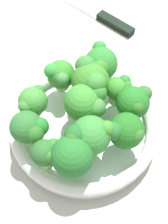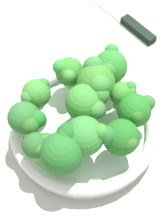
{
  "view_description": "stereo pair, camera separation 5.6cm",
  "coord_description": "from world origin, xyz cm",
  "views": [
    {
      "loc": [
        26.62,
        -18.76,
        54.59
      ],
      "look_at": [
        2.66,
        -0.51,
        7.12
      ],
      "focal_mm": 53.23,
      "sensor_mm": 36.0,
      "label": 1
    },
    {
      "loc": [
        29.59,
        -14.0,
        54.59
      ],
      "look_at": [
        2.66,
        -0.51,
        7.12
      ],
      "focal_mm": 53.23,
      "sensor_mm": 36.0,
      "label": 2
    }
  ],
  "objects": [
    {
      "name": "ground_plane",
      "position": [
        0.0,
        0.0,
        -1.25
      ],
      "size": [
        130.0,
        130.0,
        2.5
      ],
      "primitive_type": "cube",
      "color": "#AAABA2"
    },
    {
      "name": "bowl",
      "position": [
        2.66,
        -0.51,
        2.1
      ],
      "size": [
        26.87,
        26.87,
        4.12
      ],
      "color": "silver",
      "rests_on": "ground_plane"
    },
    {
      "name": "broccoli_floret_0",
      "position": [
        -3.0,
        7.52,
        8.59
      ],
      "size": [
        6.56,
        6.3,
        7.43
      ],
      "color": "#83B251",
      "rests_on": "bowl"
    },
    {
      "name": "broccoli_floret_1",
      "position": [
        -6.02,
        0.68,
        7.64
      ],
      "size": [
        5.61,
        5.46,
        6.22
      ],
      "color": "#9BD169",
      "rests_on": "bowl"
    },
    {
      "name": "broccoli_floret_2",
      "position": [
        1.88,
        0.73,
        8.22
      ],
      "size": [
        7.21,
        7.19,
        7.29
      ],
      "color": "#94C862",
      "rests_on": "bowl"
    },
    {
      "name": "broccoli_floret_3",
      "position": [
        2.75,
        6.99,
        7.59
      ],
      "size": [
        4.21,
        4.73,
        5.87
      ],
      "color": "#90D672",
      "rests_on": "bowl"
    },
    {
      "name": "broccoli_floret_4",
      "position": [
        7.81,
        -2.81,
        8.89
      ],
      "size": [
        6.43,
        6.65,
        7.99
      ],
      "color": "#89C267",
      "rests_on": "bowl"
    },
    {
      "name": "broccoli_floret_5",
      "position": [
        8.26,
        -6.94,
        8.81
      ],
      "size": [
        6.92,
        7.12,
        7.86
      ],
      "color": "#83BF4D",
      "rests_on": "bowl"
    },
    {
      "name": "broccoli_floret_6",
      "position": [
        -3.87,
        -6.52,
        7.99
      ],
      "size": [
        5.07,
        5.66,
        6.42
      ],
      "color": "#7DB15B",
      "rests_on": "bowl"
    },
    {
      "name": "broccoli_floret_7",
      "position": [
        5.41,
        -10.04,
        7.71
      ],
      "size": [
        4.46,
        5.09,
        5.96
      ],
      "color": "#92C466",
      "rests_on": "bowl"
    },
    {
      "name": "broccoli_floret_8",
      "position": [
        6.53,
        7.12,
        7.93
      ],
      "size": [
        6.08,
        6.53,
        6.59
      ],
      "color": "#98D766",
      "rests_on": "bowl"
    },
    {
      "name": "broccoli_floret_9",
      "position": [
        -1.07,
        3.68,
        8.82
      ],
      "size": [
        7.77,
        6.79,
        7.98
      ],
      "color": "#94CF5C",
      "rests_on": "bowl"
    },
    {
      "name": "broccoli_floret_10",
      "position": [
        0.35,
        -9.88,
        8.31
      ],
      "size": [
        6.38,
        5.92,
        7.02
      ],
      "color": "#9BD562",
      "rests_on": "bowl"
    },
    {
      "name": "broccoli_floret_11",
      "position": [
        10.13,
        2.19,
        8.1
      ],
      "size": [
        6.12,
        6.72,
        6.97
      ],
      "color": "#78BC5E",
      "rests_on": "bowl"
    },
    {
      "name": "knife",
      "position": [
        -20.11,
        21.38,
        0.55
      ],
      "size": [
        26.52,
        7.84,
        1.5
      ],
      "color": "silver",
      "rests_on": "ground_plane"
    }
  ]
}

